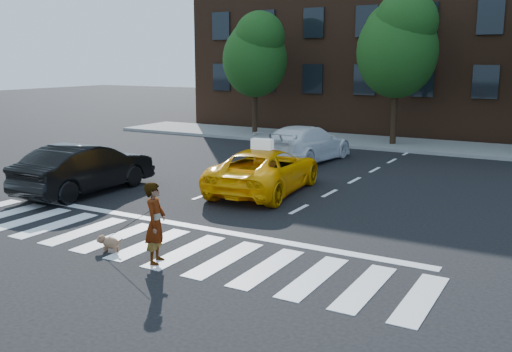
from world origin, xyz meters
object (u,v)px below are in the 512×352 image
at_px(tree_mid, 398,42).
at_px(white_suv, 306,144).
at_px(black_sedan, 86,168).
at_px(taxi, 265,170).
at_px(tree_left, 255,52).
at_px(woman, 155,223).
at_px(dog, 109,242).

relative_size(tree_mid, white_suv, 1.41).
bearing_deg(black_sedan, taxi, -149.32).
height_order(black_sedan, white_suv, black_sedan).
bearing_deg(tree_left, tree_mid, -0.00).
bearing_deg(taxi, white_suv, -84.13).
bearing_deg(tree_mid, woman, -88.86).
xyz_separation_m(tree_mid, black_sedan, (-5.53, -14.01, -4.09)).
distance_m(taxi, white_suv, 5.60).
bearing_deg(woman, tree_mid, -20.08).
xyz_separation_m(tree_mid, woman, (0.36, -17.82, -4.02)).
bearing_deg(dog, taxi, 71.83).
distance_m(tree_left, black_sedan, 14.62).
bearing_deg(woman, black_sedan, 35.86).
relative_size(tree_left, taxi, 1.32).
bearing_deg(black_sedan, woman, 146.89).
bearing_deg(tree_left, black_sedan, -82.01).
relative_size(black_sedan, woman, 2.79).
height_order(tree_mid, black_sedan, tree_mid).
bearing_deg(dog, tree_left, 93.69).
bearing_deg(dog, black_sedan, 123.89).
distance_m(woman, dog, 1.47).
bearing_deg(black_sedan, tree_left, -82.21).
relative_size(woman, dog, 2.75).
bearing_deg(tree_mid, dog, -93.15).
xyz_separation_m(black_sedan, woman, (5.89, -3.81, 0.07)).
bearing_deg(white_suv, black_sedan, 70.90).
bearing_deg(white_suv, woman, 104.97).
height_order(taxi, dog, taxi).
height_order(tree_left, black_sedan, tree_left).
bearing_deg(tree_left, white_suv, -45.60).
distance_m(tree_mid, black_sedan, 15.61).
height_order(tree_left, tree_mid, tree_mid).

